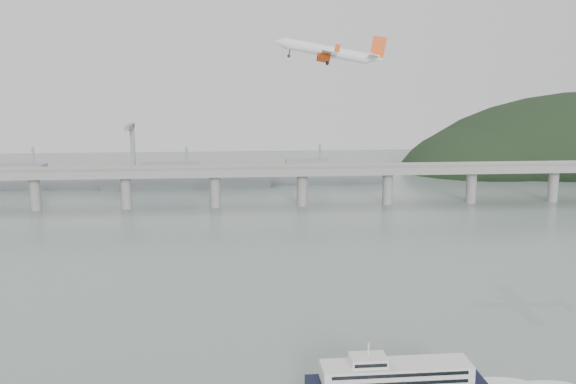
{
  "coord_description": "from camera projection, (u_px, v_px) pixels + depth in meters",
  "views": [
    {
      "loc": [
        -19.08,
        -179.0,
        80.96
      ],
      "look_at": [
        0.0,
        55.0,
        36.0
      ],
      "focal_mm": 42.0,
      "sensor_mm": 36.0,
      "label": 1
    }
  ],
  "objects": [
    {
      "name": "ground",
      "position": [
        304.0,
        352.0,
        191.97
      ],
      "size": [
        900.0,
        900.0,
        0.0
      ],
      "primitive_type": "plane",
      "color": "slate",
      "rests_on": "ground"
    },
    {
      "name": "bridge",
      "position": [
        265.0,
        176.0,
        384.34
      ],
      "size": [
        800.0,
        22.0,
        23.9
      ],
      "color": "gray",
      "rests_on": "ground"
    },
    {
      "name": "distant_fleet",
      "position": [
        24.0,
        180.0,
        437.89
      ],
      "size": [
        453.0,
        60.9,
        40.0
      ],
      "color": "gray",
      "rests_on": "ground"
    },
    {
      "name": "ferry",
      "position": [
        396.0,
        379.0,
        167.17
      ],
      "size": [
        73.14,
        13.25,
        13.81
      ],
      "rotation": [
        0.0,
        0.0,
        0.02
      ],
      "color": "black",
      "rests_on": "ground"
    },
    {
      "name": "airliner",
      "position": [
        329.0,
        52.0,
        243.57
      ],
      "size": [
        41.58,
        37.8,
        10.82
      ],
      "rotation": [
        0.05,
        -0.18,
        3.01
      ],
      "color": "white",
      "rests_on": "ground"
    }
  ]
}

